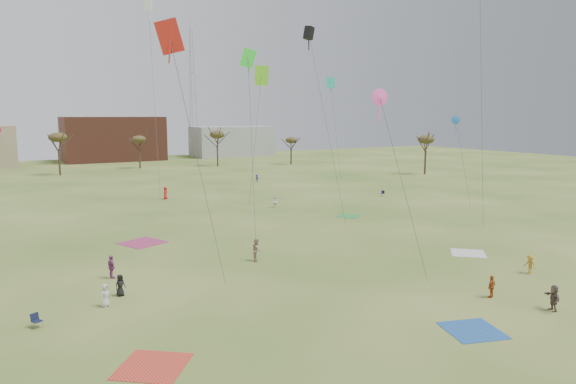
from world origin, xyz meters
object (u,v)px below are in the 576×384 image
flyer_near_left (105,295)px  camp_chair_left (37,324)px  radio_tower (192,93)px  camp_chair_right (382,195)px  spectator_fore_a (492,287)px

flyer_near_left → camp_chair_left: size_ratio=1.77×
radio_tower → camp_chair_left: bearing=-113.1°
camp_chair_left → radio_tower: 133.00m
camp_chair_left → camp_chair_right: (50.29, 29.04, 0.00)m
camp_chair_right → radio_tower: size_ratio=0.02×
flyer_near_left → radio_tower: (47.45, 119.53, 18.44)m
spectator_fore_a → camp_chair_right: size_ratio=1.81×
spectator_fore_a → camp_chair_right: bearing=-133.3°
spectator_fore_a → radio_tower: size_ratio=0.04×
camp_chair_right → radio_tower: bearing=149.3°
camp_chair_right → radio_tower: radio_tower is taller
flyer_near_left → camp_chair_left: flyer_near_left is taller
spectator_fore_a → camp_chair_left: bearing=-32.5°
flyer_near_left → spectator_fore_a: spectator_fore_a is taller
spectator_fore_a → camp_chair_left: spectator_fore_a is taller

